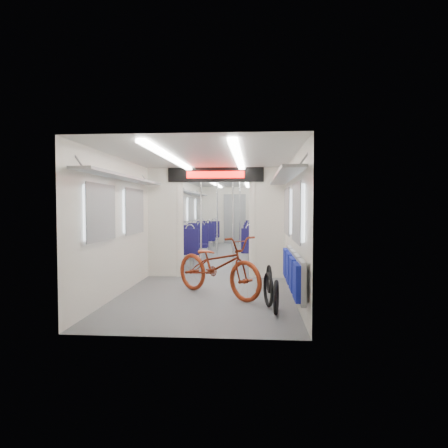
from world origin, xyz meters
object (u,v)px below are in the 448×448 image
Objects in this scene: flip_bench at (293,271)px; seat_bay_far_right at (258,234)px; seat_bay_far_left at (205,234)px; bike_hoop_a at (276,299)px; seat_bay_near_right at (259,243)px; bicycle at (218,265)px; bike_hoop_b at (268,291)px; stanchion_far_right at (240,218)px; stanchion_near_left at (201,222)px; stanchion_far_left at (217,218)px; stanchion_near_right at (233,221)px; seat_bay_near_left at (187,243)px; bike_hoop_c at (269,280)px.

seat_bay_far_right is at bearing 92.90° from flip_bench.
bike_hoop_a is at bearing -76.50° from seat_bay_far_left.
seat_bay_near_right reaches higher than bike_hoop_a.
bicycle is 1.11m from bike_hoop_b.
stanchion_far_right is (-0.56, 1.40, 0.62)m from seat_bay_near_right.
stanchion_far_right reaches higher than seat_bay_far_right.
stanchion_near_left is 1.00× the size of stanchion_far_left.
flip_bench is 0.92× the size of stanchion_far_right.
stanchion_far_right is (0.73, 3.30, 0.00)m from stanchion_near_left.
bike_hoop_a is 8.47m from seat_bay_far_right.
flip_bench is 1.07× the size of seat_bay_near_right.
stanchion_near_left is 0.75m from stanchion_near_right.
seat_bay_far_right is at bearing 90.61° from bike_hoop_b.
seat_bay_near_left is (-2.29, 4.59, -0.05)m from flip_bench.
seat_bay_far_right reaches higher than flip_bench.
bike_hoop_c is at bearing -74.34° from seat_bay_far_left.
seat_bay_far_left is at bearing 103.58° from bike_hoop_b.
stanchion_far_right is (-0.74, 6.57, 0.93)m from bike_hoop_a.
stanchion_far_left is at bearing 46.20° from bicycle.
stanchion_far_left reaches higher than seat_bay_near_right.
seat_bay_far_left reaches higher than flip_bench.
stanchion_near_right is at bearing -97.13° from seat_bay_far_right.
bike_hoop_b is 0.27× the size of seat_bay_near_right.
seat_bay_far_right reaches higher than bike_hoop_c.
stanchion_far_left reaches higher than bike_hoop_b.
stanchion_near_left reaches higher than flip_bench.
stanchion_far_right reaches higher than seat_bay_near_left.
seat_bay_near_left is at bearing -90.00° from seat_bay_far_left.
seat_bay_near_right is 3.29m from seat_bay_far_right.
seat_bay_far_left is 0.83× the size of stanchion_far_right.
bike_hoop_a is at bearing -65.72° from stanchion_near_left.
stanchion_near_right and stanchion_far_left have the same top height.
flip_bench is at bearing -75.47° from stanchion_far_left.
seat_bay_far_right reaches higher than bicycle.
bike_hoop_c is 0.24× the size of seat_bay_near_left.
seat_bay_near_left is at bearing 120.57° from bike_hoop_c.
flip_bench is 3.59m from stanchion_near_right.
stanchion_far_left is (0.61, 1.90, 0.62)m from seat_bay_near_left.
stanchion_near_right is (1.26, -1.20, 0.62)m from seat_bay_near_left.
stanchion_near_left is at bearing -156.33° from stanchion_near_right.
bike_hoop_c is at bearing 91.87° from bike_hoop_a.
stanchion_far_right is (1.31, 1.80, 0.62)m from seat_bay_near_left.
stanchion_far_left is (-1.26, 1.49, 0.62)m from seat_bay_near_right.
seat_bay_far_left is at bearing 108.16° from stanchion_far_left.
seat_bay_far_right is 0.89× the size of stanchion_near_left.
bike_hoop_a is 0.21× the size of stanchion_far_right.
seat_bay_near_right is (0.73, 4.05, 0.02)m from bicycle.
stanchion_near_left reaches higher than bicycle.
bike_hoop_c is at bearing -82.36° from stanchion_far_right.
flip_bench is 0.54m from bike_hoop_b.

